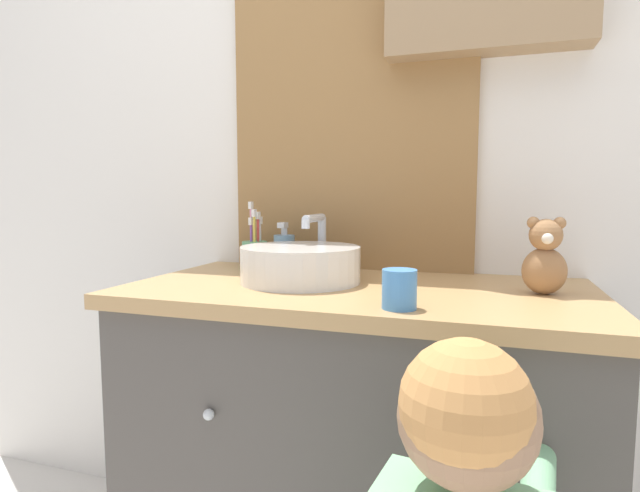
{
  "coord_description": "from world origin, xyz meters",
  "views": [
    {
      "loc": [
        0.29,
        -0.86,
        1.08
      ],
      "look_at": [
        -0.08,
        0.26,
        0.96
      ],
      "focal_mm": 28.0,
      "sensor_mm": 36.0,
      "label": 1
    }
  ],
  "objects": [
    {
      "name": "wall_back",
      "position": [
        0.01,
        0.62,
        1.29
      ],
      "size": [
        3.2,
        0.18,
        2.5
      ],
      "color": "silver",
      "rests_on": "ground_plane"
    },
    {
      "name": "vanity_counter",
      "position": [
        0.0,
        0.31,
        0.43
      ],
      "size": [
        1.11,
        0.59,
        0.86
      ],
      "color": "#4C4742",
      "rests_on": "ground_plane"
    },
    {
      "name": "sink_basin",
      "position": [
        -0.15,
        0.32,
        0.91
      ],
      "size": [
        0.3,
        0.35,
        0.17
      ],
      "color": "white",
      "rests_on": "vanity_counter"
    },
    {
      "name": "toothbrush_holder",
      "position": [
        -0.36,
        0.49,
        0.91
      ],
      "size": [
        0.08,
        0.08,
        0.2
      ],
      "color": "#66B27F",
      "rests_on": "vanity_counter"
    },
    {
      "name": "soap_dispenser",
      "position": [
        -0.27,
        0.5,
        0.91
      ],
      "size": [
        0.06,
        0.06,
        0.14
      ],
      "color": "#6B93B2",
      "rests_on": "vanity_counter"
    },
    {
      "name": "teddy_bear",
      "position": [
        0.42,
        0.34,
        0.94
      ],
      "size": [
        0.09,
        0.08,
        0.17
      ],
      "color": "#9E7047",
      "rests_on": "vanity_counter"
    },
    {
      "name": "drinking_cup",
      "position": [
        0.14,
        0.09,
        0.9
      ],
      "size": [
        0.07,
        0.07,
        0.08
      ],
      "primitive_type": "cylinder",
      "color": "#4789D1",
      "rests_on": "vanity_counter"
    }
  ]
}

